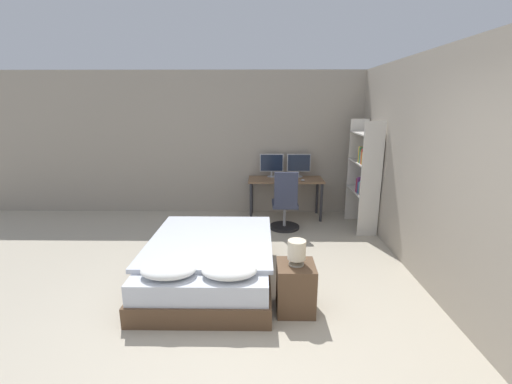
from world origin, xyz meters
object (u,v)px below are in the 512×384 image
at_px(keyboard, 286,181).
at_px(computer_mouse, 303,180).
at_px(desk, 286,184).
at_px(monitor_right, 299,164).
at_px(bed, 210,261).
at_px(office_chair, 285,207).
at_px(monitor_left, 272,164).
at_px(nightstand, 295,287).
at_px(bedside_lamp, 297,250).
at_px(bookshelf, 365,171).

distance_m(keyboard, computer_mouse, 0.30).
relative_size(desk, monitor_right, 3.10).
distance_m(bed, office_chair, 2.05).
bearing_deg(computer_mouse, monitor_left, 145.66).
bearing_deg(monitor_right, nightstand, -96.36).
bearing_deg(office_chair, desk, 85.66).
height_order(bedside_lamp, desk, bedside_lamp).
bearing_deg(nightstand, computer_mouse, 82.05).
bearing_deg(nightstand, monitor_left, 92.74).
distance_m(nightstand, keyboard, 2.90).
height_order(computer_mouse, office_chair, office_chair).
xyz_separation_m(monitor_left, keyboard, (0.26, -0.38, -0.24)).
bearing_deg(keyboard, monitor_left, 124.25).
xyz_separation_m(nightstand, bedside_lamp, (-0.00, 0.00, 0.41)).
distance_m(office_chair, bookshelf, 1.46).
relative_size(bedside_lamp, computer_mouse, 3.72).
height_order(desk, monitor_left, monitor_left).
height_order(bed, desk, desk).
relative_size(desk, bookshelf, 0.75).
xyz_separation_m(monitor_left, computer_mouse, (0.55, -0.38, -0.23)).
height_order(keyboard, office_chair, office_chair).
xyz_separation_m(bedside_lamp, monitor_left, (-0.15, 3.23, 0.32)).
bearing_deg(computer_mouse, desk, 147.66).
height_order(monitor_left, office_chair, monitor_left).
relative_size(computer_mouse, office_chair, 0.07).
height_order(bed, nightstand, bed).
xyz_separation_m(monitor_right, bookshelf, (1.02, -0.81, 0.02)).
bearing_deg(monitor_right, desk, -143.46).
height_order(keyboard, computer_mouse, computer_mouse).
bearing_deg(bed, keyboard, 64.32).
relative_size(nightstand, bedside_lamp, 2.00).
bearing_deg(bookshelf, desk, 154.13).
distance_m(monitor_left, monitor_right, 0.52).
xyz_separation_m(nightstand, desk, (0.10, 3.04, 0.38)).
distance_m(monitor_left, bookshelf, 1.73).
height_order(bedside_lamp, computer_mouse, computer_mouse).
bearing_deg(bookshelf, bed, -142.42).
xyz_separation_m(nightstand, office_chair, (0.05, 2.38, 0.14)).
bearing_deg(bed, monitor_left, 72.63).
relative_size(bed, nightstand, 3.83).
distance_m(bed, keyboard, 2.54).
bearing_deg(computer_mouse, nightstand, -97.95).
height_order(monitor_left, bookshelf, bookshelf).
bearing_deg(bed, bedside_lamp, -32.30).
distance_m(nightstand, monitor_left, 3.32).
xyz_separation_m(nightstand, keyboard, (0.10, 2.86, 0.49)).
xyz_separation_m(monitor_right, office_chair, (-0.31, -0.85, -0.60)).
height_order(bedside_lamp, monitor_left, monitor_left).
relative_size(monitor_left, office_chair, 0.43).
distance_m(bedside_lamp, computer_mouse, 2.88).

